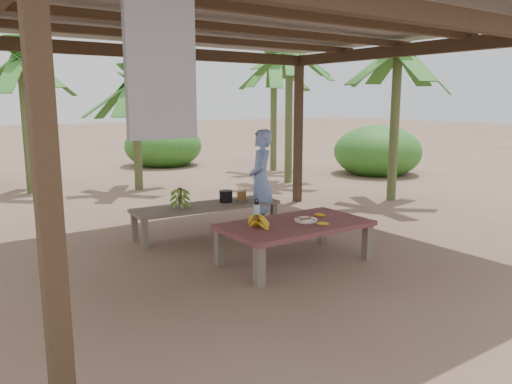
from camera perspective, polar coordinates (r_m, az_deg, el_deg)
ground at (r=6.49m, az=-1.48°, el=-7.18°), size 80.00×80.00×0.00m
pavilion at (r=6.23m, az=-1.64°, el=17.94°), size 6.60×5.60×2.95m
work_table at (r=6.10m, az=4.49°, el=-4.11°), size 1.81×1.02×0.50m
bench at (r=7.41m, az=-5.63°, el=-1.86°), size 2.24×0.76×0.45m
ripe_banana_bunch at (r=5.76m, az=0.03°, el=-3.37°), size 0.34×0.31×0.18m
plate at (r=6.15m, az=5.69°, el=-3.21°), size 0.28×0.28×0.04m
loose_banana_front at (r=5.99m, az=7.64°, el=-3.60°), size 0.18×0.09×0.04m
loose_banana_side at (r=6.43m, az=7.29°, el=-2.62°), size 0.13×0.12×0.04m
water_flask at (r=6.01m, az=0.08°, el=-2.41°), size 0.08×0.08×0.30m
green_banana_stalk at (r=7.20m, az=-8.69°, el=-0.59°), size 0.29×0.29×0.31m
cooking_pot at (r=7.55m, az=-3.45°, el=-0.52°), size 0.20×0.20×0.17m
skewer_rack at (r=7.58m, az=-1.64°, el=-0.18°), size 0.19×0.09×0.24m
woman at (r=7.62m, az=0.57°, el=1.40°), size 0.61×0.67×1.54m
banana_plant_ne at (r=12.09m, az=3.84°, el=15.08°), size 1.80×1.80×3.45m
banana_plant_n at (r=11.33m, az=-13.66°, el=10.98°), size 1.80×1.80×2.61m
banana_plant_nw at (r=11.67m, az=-25.21°, el=12.62°), size 1.80×1.80×3.10m
banana_plant_e at (r=10.20m, az=15.89°, el=14.19°), size 1.80×1.80×3.20m
banana_plant_far at (r=14.16m, az=2.06°, el=13.76°), size 1.80×1.80×3.29m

